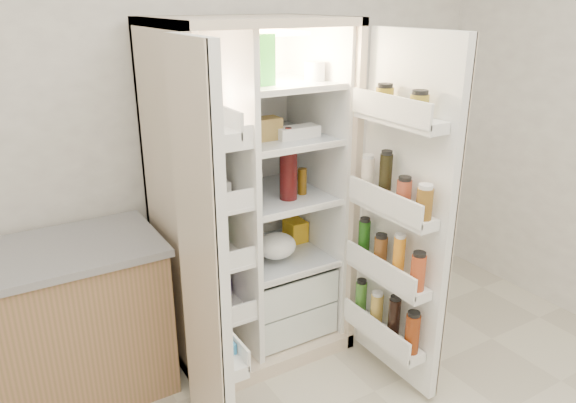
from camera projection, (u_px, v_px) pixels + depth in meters
wall_back at (194, 102)px, 2.98m from camera, size 4.00×0.02×2.70m
refrigerator at (249, 219)px, 2.98m from camera, size 0.92×0.70×1.80m
freezer_door at (204, 259)px, 2.20m from camera, size 0.15×0.40×1.72m
fridge_door at (402, 222)px, 2.61m from camera, size 0.17×0.58×1.72m
kitchen_counter at (48, 329)px, 2.60m from camera, size 1.10×0.59×0.80m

